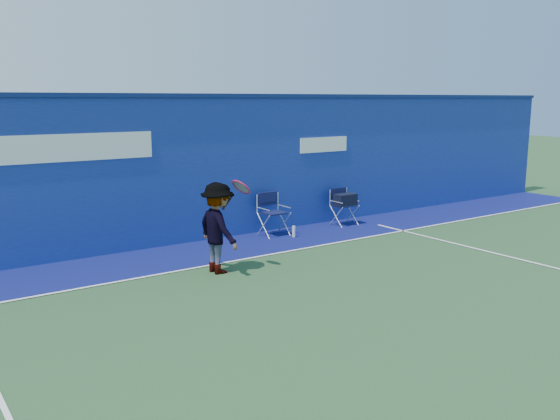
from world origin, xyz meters
TOP-DOWN VIEW (x-y plane):
  - ground at (0.00, 0.00)m, footprint 80.00×80.00m
  - stadium_wall at (-0.00, 5.20)m, footprint 24.00×0.50m
  - out_of_bounds_strip at (0.00, 4.10)m, footprint 24.00×1.80m
  - court_lines at (0.00, 0.60)m, footprint 24.00×12.00m
  - directors_chair_left at (1.85, 4.57)m, footprint 0.56×0.52m
  - directors_chair_right at (3.85, 4.50)m, footprint 0.52×0.47m
  - water_bottle at (2.11, 4.16)m, footprint 0.07×0.07m
  - tennis_player at (-0.52, 2.76)m, footprint 0.88×1.04m

SIDE VIEW (x-z plane):
  - ground at x=0.00m, z-range 0.00..0.00m
  - out_of_bounds_strip at x=0.00m, z-range 0.00..0.01m
  - court_lines at x=0.00m, z-range 0.01..0.01m
  - water_bottle at x=2.11m, z-range 0.00..0.25m
  - directors_chair_left at x=1.85m, z-range -0.16..0.78m
  - directors_chair_right at x=3.85m, z-range -0.07..0.80m
  - tennis_player at x=-0.52m, z-range -0.02..1.60m
  - stadium_wall at x=0.00m, z-range 0.01..3.09m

